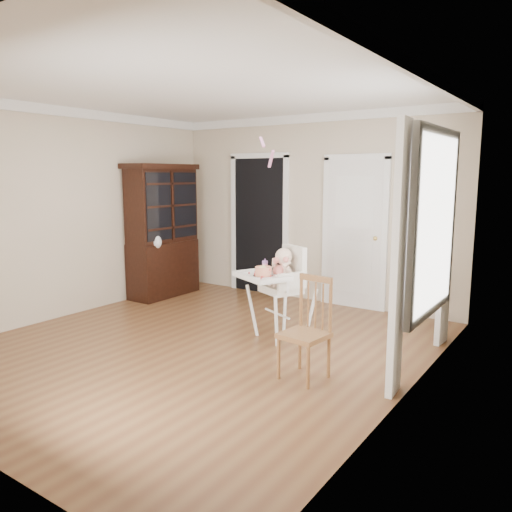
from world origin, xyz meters
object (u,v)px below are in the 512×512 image
Objects in this scene: cake at (263,271)px; china_cabinet at (163,231)px; sippy_cup at (265,266)px; dining_chair at (306,332)px; high_chair at (281,281)px.

cake is 2.67m from china_cabinet.
dining_chair reaches higher than sippy_cup.
sippy_cup is at bearing 147.03° from dining_chair.
high_chair is at bearing 0.87° from sippy_cup.
high_chair is at bearing 140.14° from dining_chair.
sippy_cup is 0.17× the size of dining_chair.
high_chair is 4.68× the size of cake.
dining_chair reaches higher than cake.
dining_chair is at bearing -25.04° from china_cabinet.
china_cabinet reaches higher than high_chair.
high_chair is 2.69m from china_cabinet.
sippy_cup is (-0.21, -0.00, 0.15)m from high_chair.
high_chair is 0.54× the size of china_cabinet.
high_chair is 1.17m from dining_chair.
sippy_cup reaches higher than cake.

